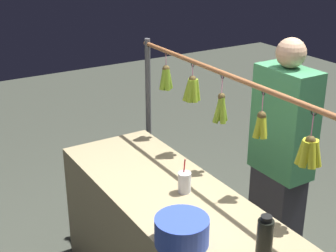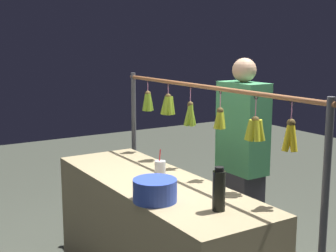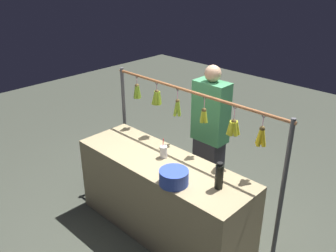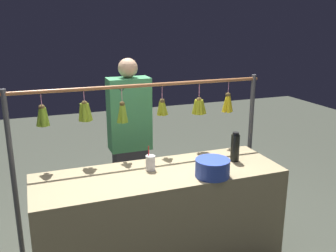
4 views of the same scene
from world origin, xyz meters
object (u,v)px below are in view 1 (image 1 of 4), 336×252
object	(u,v)px
vendor_person	(280,167)
water_bottle	(264,242)
drink_cup	(184,182)
blue_bucket	(182,231)

from	to	relation	value
vendor_person	water_bottle	bearing A→B (deg)	132.22
water_bottle	drink_cup	size ratio (longest dim) A/B	1.26
blue_bucket	drink_cup	world-z (taller)	drink_cup
drink_cup	vendor_person	bearing A→B (deg)	-91.90
blue_bucket	vendor_person	world-z (taller)	vendor_person
water_bottle	drink_cup	distance (m)	0.77
vendor_person	drink_cup	bearing A→B (deg)	88.10
blue_bucket	vendor_person	bearing A→B (deg)	-69.18
blue_bucket	water_bottle	bearing A→B (deg)	-145.29
water_bottle	drink_cup	world-z (taller)	water_bottle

